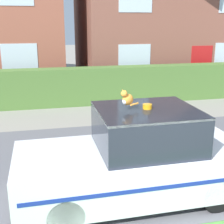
# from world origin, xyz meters

# --- Properties ---
(road_strip) EXTENTS (28.00, 5.20, 0.01)m
(road_strip) POSITION_xyz_m (0.00, 3.37, 0.01)
(road_strip) COLOR #5B5B60
(road_strip) RESTS_ON ground
(garden_hedge) EXTENTS (13.14, 0.72, 1.43)m
(garden_hedge) POSITION_xyz_m (-0.29, 8.68, 0.72)
(garden_hedge) COLOR #4C7233
(garden_hedge) RESTS_ON ground
(police_car) EXTENTS (4.16, 1.75, 1.77)m
(police_car) POSITION_xyz_m (-0.23, 1.79, 0.76)
(police_car) COLOR black
(police_car) RESTS_ON road_strip
(cat) EXTENTS (0.33, 0.25, 0.28)m
(cat) POSITION_xyz_m (-0.40, 1.80, 1.90)
(cat) COLOR orange
(cat) RESTS_ON police_car
(house_right) EXTENTS (8.48, 6.90, 7.53)m
(house_right) POSITION_xyz_m (4.26, 12.91, 3.83)
(house_right) COLOR brown
(house_right) RESTS_ON ground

